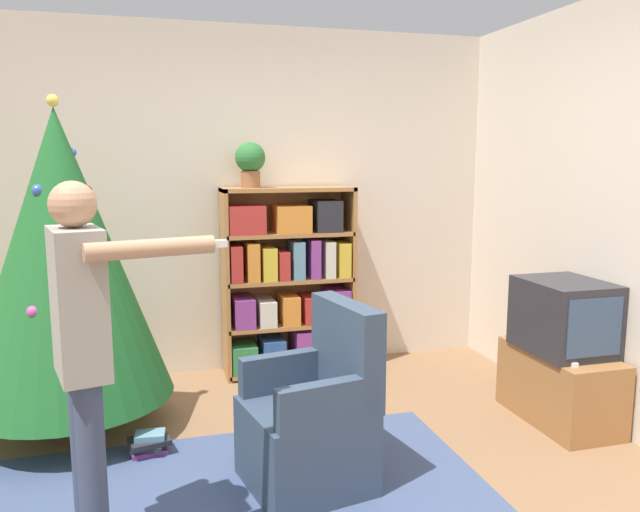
{
  "coord_description": "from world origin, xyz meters",
  "views": [
    {
      "loc": [
        -0.69,
        -2.6,
        1.63
      ],
      "look_at": [
        0.3,
        0.95,
        1.05
      ],
      "focal_mm": 35.0,
      "sensor_mm": 36.0,
      "label": 1
    }
  ],
  "objects_px": {
    "standing_person": "(84,343)",
    "potted_plant": "(250,161)",
    "christmas_tree": "(63,257)",
    "television": "(564,316)",
    "armchair": "(313,422)",
    "bookshelf": "(288,284)"
  },
  "relations": [
    {
      "from": "bookshelf",
      "to": "standing_person",
      "type": "relative_size",
      "value": 0.92
    },
    {
      "from": "standing_person",
      "to": "television",
      "type": "bearing_deg",
      "value": 89.96
    },
    {
      "from": "christmas_tree",
      "to": "standing_person",
      "type": "relative_size",
      "value": 1.28
    },
    {
      "from": "armchair",
      "to": "television",
      "type": "bearing_deg",
      "value": 89.92
    },
    {
      "from": "armchair",
      "to": "standing_person",
      "type": "height_order",
      "value": "standing_person"
    },
    {
      "from": "bookshelf",
      "to": "television",
      "type": "height_order",
      "value": "bookshelf"
    },
    {
      "from": "christmas_tree",
      "to": "armchair",
      "type": "xyz_separation_m",
      "value": [
        1.24,
        -0.99,
        -0.74
      ]
    },
    {
      "from": "armchair",
      "to": "potted_plant",
      "type": "xyz_separation_m",
      "value": [
        -0.02,
        1.68,
        1.28
      ]
    },
    {
      "from": "television",
      "to": "potted_plant",
      "type": "distance_m",
      "value": 2.37
    },
    {
      "from": "armchair",
      "to": "standing_person",
      "type": "xyz_separation_m",
      "value": [
        -1.02,
        -0.32,
        0.59
      ]
    },
    {
      "from": "potted_plant",
      "to": "standing_person",
      "type": "bearing_deg",
      "value": -116.5
    },
    {
      "from": "standing_person",
      "to": "potted_plant",
      "type": "relative_size",
      "value": 4.7
    },
    {
      "from": "television",
      "to": "armchair",
      "type": "distance_m",
      "value": 1.74
    },
    {
      "from": "armchair",
      "to": "potted_plant",
      "type": "relative_size",
      "value": 2.8
    },
    {
      "from": "standing_person",
      "to": "potted_plant",
      "type": "height_order",
      "value": "potted_plant"
    },
    {
      "from": "armchair",
      "to": "standing_person",
      "type": "distance_m",
      "value": 1.22
    },
    {
      "from": "armchair",
      "to": "bookshelf",
      "type": "bearing_deg",
      "value": 160.5
    },
    {
      "from": "television",
      "to": "potted_plant",
      "type": "relative_size",
      "value": 1.68
    },
    {
      "from": "television",
      "to": "standing_person",
      "type": "xyz_separation_m",
      "value": [
        -2.7,
        -0.64,
        0.24
      ]
    },
    {
      "from": "christmas_tree",
      "to": "potted_plant",
      "type": "height_order",
      "value": "christmas_tree"
    },
    {
      "from": "standing_person",
      "to": "potted_plant",
      "type": "xyz_separation_m",
      "value": [
        1.0,
        2.0,
        0.69
      ]
    },
    {
      "from": "christmas_tree",
      "to": "standing_person",
      "type": "height_order",
      "value": "christmas_tree"
    }
  ]
}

